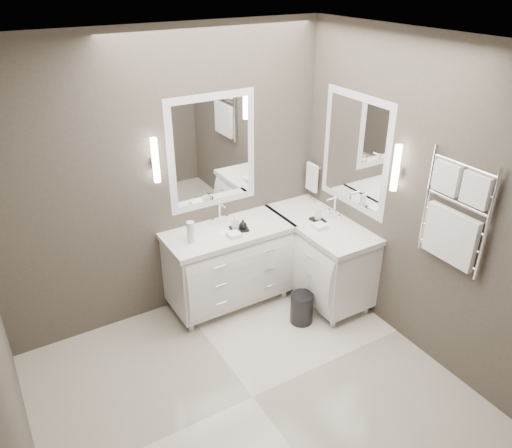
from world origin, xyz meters
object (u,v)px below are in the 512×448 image
vanity_back (229,262)px  vanity_right (319,253)px  waste_bin (302,308)px  towel_ladder (454,219)px

vanity_back → vanity_right: (0.88, -0.33, 0.00)m
waste_bin → vanity_back: bearing=125.3°
towel_ladder → vanity_right: bearing=99.8°
towel_ladder → waste_bin: (-0.65, 0.99, -1.24)m
vanity_back → vanity_right: bearing=-20.4°
vanity_right → towel_ladder: size_ratio=1.38×
vanity_back → towel_ladder: towel_ladder is taller
towel_ladder → vanity_back: bearing=124.1°
vanity_right → waste_bin: (-0.43, -0.31, -0.33)m
vanity_right → waste_bin: size_ratio=4.00×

